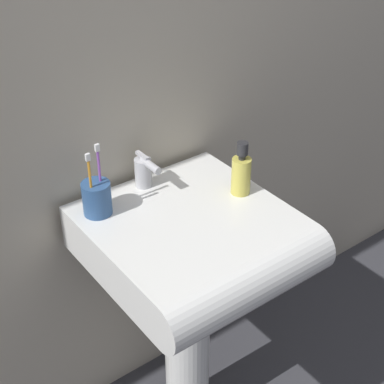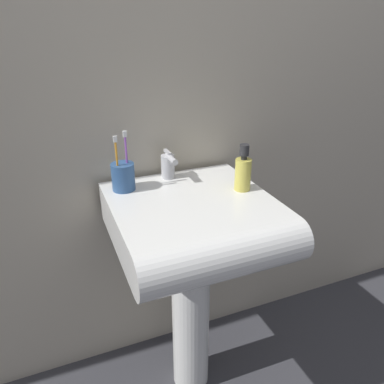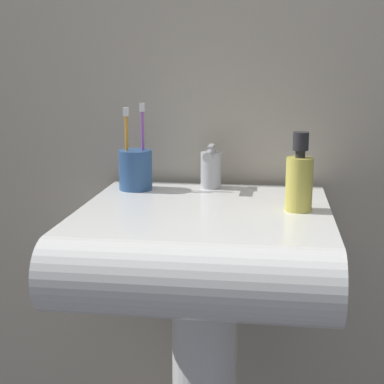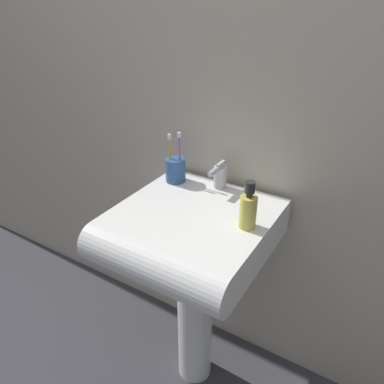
# 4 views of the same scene
# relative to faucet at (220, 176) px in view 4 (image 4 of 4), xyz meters

# --- Properties ---
(ground_plane) EXTENTS (6.00, 6.00, 0.00)m
(ground_plane) POSITION_rel_faucet_xyz_m (0.01, -0.19, -0.90)
(ground_plane) COLOR #38383D
(ground_plane) RESTS_ON ground
(wall_back) EXTENTS (5.00, 0.05, 2.40)m
(wall_back) POSITION_rel_faucet_xyz_m (0.01, 0.10, 0.30)
(wall_back) COLOR #B7AD99
(wall_back) RESTS_ON ground
(sink_pedestal) EXTENTS (0.14, 0.14, 0.71)m
(sink_pedestal) POSITION_rel_faucet_xyz_m (0.01, -0.19, -0.54)
(sink_pedestal) COLOR white
(sink_pedestal) RESTS_ON ground
(sink_basin) EXTENTS (0.52, 0.56, 0.14)m
(sink_basin) POSITION_rel_faucet_xyz_m (0.01, -0.25, -0.12)
(sink_basin) COLOR white
(sink_basin) RESTS_ON sink_pedestal
(faucet) EXTENTS (0.05, 0.11, 0.10)m
(faucet) POSITION_rel_faucet_xyz_m (0.00, 0.00, 0.00)
(faucet) COLOR #B7B7BC
(faucet) RESTS_ON sink_basin
(toothbrush_cup) EXTENTS (0.08, 0.08, 0.21)m
(toothbrush_cup) POSITION_rel_faucet_xyz_m (-0.18, -0.04, -0.00)
(toothbrush_cup) COLOR #2D5184
(toothbrush_cup) RESTS_ON sink_basin
(soap_bottle) EXTENTS (0.06, 0.06, 0.16)m
(soap_bottle) POSITION_rel_faucet_xyz_m (0.20, -0.19, 0.01)
(soap_bottle) COLOR gold
(soap_bottle) RESTS_ON sink_basin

